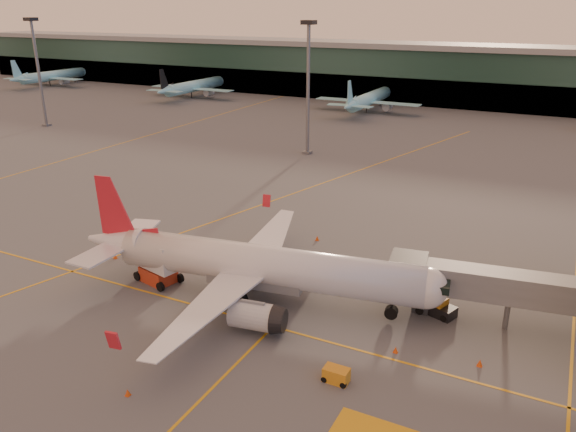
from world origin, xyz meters
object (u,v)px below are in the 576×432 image
at_px(gpu_cart, 336,375).
at_px(pushback_tug, 438,308).
at_px(main_airplane, 255,266).
at_px(catering_truck, 155,257).

xyz_separation_m(gpu_cart, pushback_tug, (4.80, 14.13, 0.11)).
height_order(main_airplane, pushback_tug, main_airplane).
bearing_deg(main_airplane, pushback_tug, 8.12).
xyz_separation_m(catering_truck, pushback_tug, (28.83, 6.64, -2.11)).
distance_m(catering_truck, gpu_cart, 25.27).
bearing_deg(catering_truck, main_airplane, 19.42).
bearing_deg(gpu_cart, pushback_tug, 71.49).
bearing_deg(main_airplane, gpu_cart, -44.39).
relative_size(main_airplane, gpu_cart, 18.04).
distance_m(main_airplane, catering_truck, 11.73).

